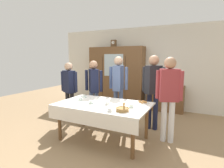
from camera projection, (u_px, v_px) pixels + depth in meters
The scene contains 22 objects.
ground_plane at pixel (108, 135), 3.89m from camera, with size 12.00×12.00×0.00m, color #997A56.
back_wall at pixel (144, 68), 6.04m from camera, with size 6.40×0.10×2.70m, color silver.
dining_table at pixel (102, 108), 3.58m from camera, with size 1.87×1.14×0.76m.
wall_cabinet at pixel (116, 77), 6.22m from camera, with size 1.95×0.46×2.06m.
mantel_clock at pixel (114, 43), 6.09m from camera, with size 0.18×0.11×0.24m.
bookshelf_low at pixel (165, 98), 5.61m from camera, with size 1.12×0.35×0.83m.
book_stack at pixel (166, 84), 5.54m from camera, with size 0.16×0.21×0.06m.
tea_cup_far_right at pixel (110, 110), 3.06m from camera, with size 0.13×0.13×0.06m.
tea_cup_mid_right at pixel (91, 102), 3.59m from camera, with size 0.13×0.13×0.06m.
tea_cup_mid_left at pixel (107, 103), 3.50m from camera, with size 0.13×0.13×0.06m.
tea_cup_center at pixel (131, 106), 3.30m from camera, with size 0.13×0.13×0.06m.
tea_cup_front_edge at pixel (84, 96), 4.14m from camera, with size 0.13×0.13×0.06m.
tea_cup_back_edge at pixel (80, 99), 3.87m from camera, with size 0.13×0.13×0.06m.
bread_basket at pixel (122, 109), 3.08m from camera, with size 0.24×0.24×0.16m.
pastry_plate at pixel (143, 103), 3.62m from camera, with size 0.28×0.28×0.05m.
spoon_back_edge at pixel (103, 99), 3.99m from camera, with size 0.12×0.02×0.01m.
spoon_center at pixel (93, 98), 4.04m from camera, with size 0.12×0.02×0.01m.
person_behind_table_left at pixel (94, 85), 4.60m from camera, with size 0.52×0.40×1.61m.
person_near_right_end at pixel (118, 83), 4.56m from camera, with size 0.52×0.38×1.72m.
person_beside_shelf at pixel (153, 85), 4.08m from camera, with size 0.52×0.41×1.74m.
person_by_cabinet at pixel (169, 91), 3.45m from camera, with size 0.52×0.32×1.70m.
person_behind_table_right at pixel (69, 86), 4.68m from camera, with size 0.52×0.33×1.57m.
Camera 1 is at (1.71, -3.25, 1.69)m, focal length 28.33 mm.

